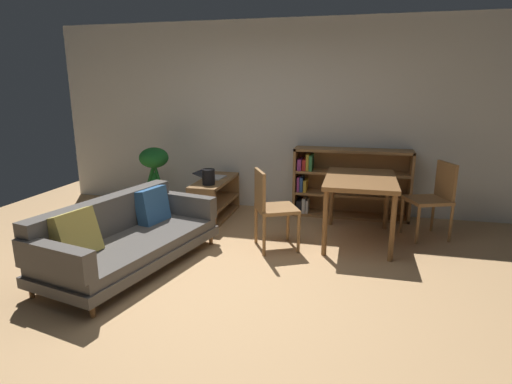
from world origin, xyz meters
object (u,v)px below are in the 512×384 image
object	(u,v)px
fabric_couch	(125,236)
dining_chair_near	(271,205)
dining_table	(360,185)
desk_speaker	(209,177)
dining_chair_far	(434,196)
open_laptop	(211,176)
potted_floor_plant	(155,175)
media_console	(215,199)
bookshelf	(346,183)

from	to	relation	value
fabric_couch	dining_chair_near	world-z (taller)	dining_chair_near
dining_table	desk_speaker	bearing A→B (deg)	175.19
dining_chair_far	fabric_couch	bearing A→B (deg)	-152.62
open_laptop	dining_chair_near	distance (m)	1.50
open_laptop	desk_speaker	xyz separation A→B (m)	(0.11, -0.41, 0.08)
fabric_couch	dining_chair_far	size ratio (longest dim) A/B	2.24
potted_floor_plant	dining_chair_near	bearing A→B (deg)	-26.42
dining_table	dining_chair_far	xyz separation A→B (m)	(0.87, 0.35, -0.16)
desk_speaker	fabric_couch	bearing A→B (deg)	-104.61
dining_chair_far	dining_chair_near	bearing A→B (deg)	-155.57
open_laptop	dining_chair_far	size ratio (longest dim) A/B	0.46
dining_table	dining_chair_far	world-z (taller)	dining_chair_far
fabric_couch	dining_chair_near	xyz separation A→B (m)	(1.34, 0.81, 0.19)
open_laptop	desk_speaker	size ratio (longest dim) A/B	2.09
fabric_couch	desk_speaker	world-z (taller)	desk_speaker
media_console	desk_speaker	distance (m)	0.49
media_console	dining_table	xyz separation A→B (m)	(1.94, -0.46, 0.42)
dining_chair_near	bookshelf	xyz separation A→B (m)	(0.77, 1.49, -0.04)
media_console	bookshelf	size ratio (longest dim) A/B	0.69
media_console	bookshelf	distance (m)	1.85
media_console	dining_chair_far	size ratio (longest dim) A/B	1.19
media_console	dining_table	size ratio (longest dim) A/B	0.95
desk_speaker	dining_table	distance (m)	1.92
dining_chair_near	fabric_couch	bearing A→B (deg)	-148.84
fabric_couch	dining_chair_far	xyz separation A→B (m)	(3.16, 1.64, 0.20)
media_console	dining_chair_near	xyz separation A→B (m)	(0.99, -0.94, 0.25)
dining_table	dining_chair_near	size ratio (longest dim) A/B	1.28
fabric_couch	desk_speaker	xyz separation A→B (m)	(0.38, 1.45, 0.32)
fabric_couch	media_console	world-z (taller)	fabric_couch
fabric_couch	bookshelf	world-z (taller)	bookshelf
bookshelf	dining_chair_far	bearing A→B (deg)	-31.84
desk_speaker	dining_chair_near	distance (m)	1.16
fabric_couch	dining_table	bearing A→B (deg)	29.31
fabric_couch	dining_chair_near	size ratio (longest dim) A/B	2.28
desk_speaker	dining_chair_far	bearing A→B (deg)	3.89
fabric_couch	dining_chair_near	bearing A→B (deg)	31.16
fabric_couch	desk_speaker	size ratio (longest dim) A/B	10.14
dining_table	dining_chair_far	distance (m)	0.95
bookshelf	dining_chair_near	bearing A→B (deg)	-117.31
fabric_couch	potted_floor_plant	distance (m)	1.84
dining_table	fabric_couch	bearing A→B (deg)	-150.69
open_laptop	fabric_couch	bearing A→B (deg)	-98.13
dining_table	dining_chair_near	bearing A→B (deg)	-153.39
fabric_couch	dining_chair_far	bearing A→B (deg)	27.38
media_console	potted_floor_plant	xyz separation A→B (m)	(-0.89, -0.01, 0.30)
open_laptop	dining_chair_near	world-z (taller)	dining_chair_near
desk_speaker	dining_chair_far	xyz separation A→B (m)	(2.79, 0.19, -0.13)
desk_speaker	dining_chair_near	xyz separation A→B (m)	(0.96, -0.64, -0.13)
media_console	desk_speaker	size ratio (longest dim) A/B	5.38
potted_floor_plant	dining_table	size ratio (longest dim) A/B	0.83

